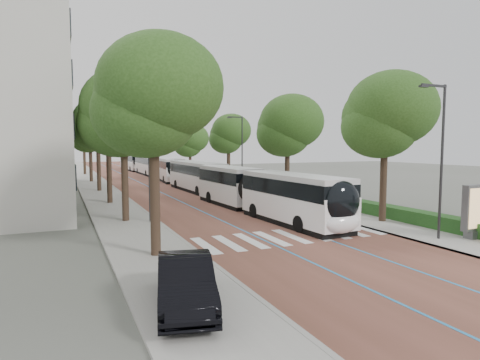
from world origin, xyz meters
name	(u,v)px	position (x,y,z in m)	size (l,w,h in m)	color
ground	(298,241)	(0.00, 0.00, 0.00)	(160.00, 160.00, 0.00)	#51544C
road	(147,180)	(0.00, 40.00, 0.01)	(11.00, 140.00, 0.02)	brown
sidewalk_left	(91,182)	(-7.50, 40.00, 0.06)	(4.00, 140.00, 0.12)	#9B9A93
sidewalk_right	(197,178)	(7.50, 40.00, 0.06)	(4.00, 140.00, 0.12)	#9B9A93
kerb_left	(106,181)	(-5.60, 40.00, 0.06)	(0.20, 140.00, 0.14)	gray
kerb_right	(185,178)	(5.60, 40.00, 0.06)	(0.20, 140.00, 0.14)	gray
zebra_crossing	(291,236)	(0.20, 1.00, 0.03)	(10.55, 3.60, 0.01)	silver
lane_line_left	(136,180)	(-1.60, 40.00, 0.02)	(0.12, 126.00, 0.01)	#257CB9
lane_line_right	(158,180)	(1.60, 40.00, 0.02)	(0.12, 126.00, 0.01)	#257CB9
hedge	(423,218)	(9.10, 0.00, 0.52)	(1.20, 14.00, 0.80)	#174217
streetlight_near	(440,149)	(6.62, -3.00, 4.82)	(1.82, 0.20, 8.00)	#2A2A2C
streetlight_far	(241,147)	(6.62, 22.00, 4.82)	(1.82, 0.20, 8.00)	#2A2A2C
lamp_post_left	(149,159)	(-6.10, 8.00, 4.12)	(0.14, 0.14, 8.00)	#2A2A2C
trees_left	(101,126)	(-7.50, 24.13, 6.95)	(5.95, 60.42, 9.68)	black
trees_right	(257,133)	(7.70, 20.30, 6.28)	(5.85, 47.54, 9.15)	black
lead_bus	(263,192)	(2.01, 7.85, 1.63)	(3.40, 18.50, 3.20)	black
bus_queued_0	(198,177)	(2.22, 23.44, 1.62)	(2.85, 12.46, 3.20)	white
bus_queued_1	(168,169)	(2.60, 37.80, 1.62)	(3.35, 12.54, 3.20)	white
bus_queued_2	(149,165)	(2.50, 50.63, 1.62)	(2.65, 12.42, 3.20)	white
bus_queued_3	(133,162)	(1.91, 63.50, 1.62)	(3.11, 12.50, 3.20)	white
ad_panel	(473,211)	(8.40, -3.72, 1.61)	(1.38, 0.55, 2.84)	#59595B
parked_car	(186,282)	(-7.95, -6.18, 0.89)	(1.63, 4.66, 1.54)	black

